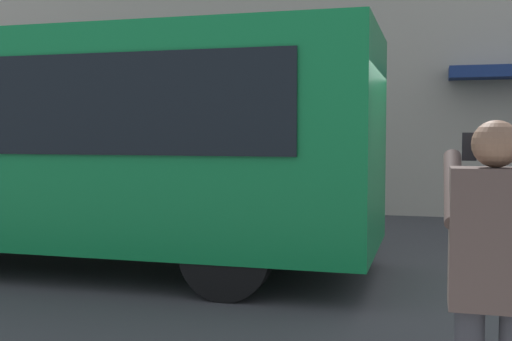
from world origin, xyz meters
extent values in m
plane|color=#38383A|center=(0.00, 0.00, 0.00)|extent=(60.00, 60.00, 0.00)
cube|color=#0F7238|center=(4.11, 0.07, 1.70)|extent=(9.00, 2.50, 2.60)
cylinder|color=black|center=(1.11, -1.03, 0.50)|extent=(1.00, 0.28, 1.00)
cylinder|color=black|center=(1.11, 1.17, 0.50)|extent=(1.00, 0.28, 1.00)
cube|color=#473833|center=(-1.27, 4.43, 1.30)|extent=(0.40, 0.24, 0.66)
sphere|color=brown|center=(-1.27, 4.43, 1.74)|extent=(0.22, 0.22, 0.22)
cylinder|color=#473833|center=(-1.09, 4.27, 1.52)|extent=(0.09, 0.48, 0.37)
cube|color=black|center=(-1.17, 4.13, 1.72)|extent=(0.07, 0.01, 0.14)
camera|label=1|loc=(-0.98, 7.54, 1.79)|focal=44.48mm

